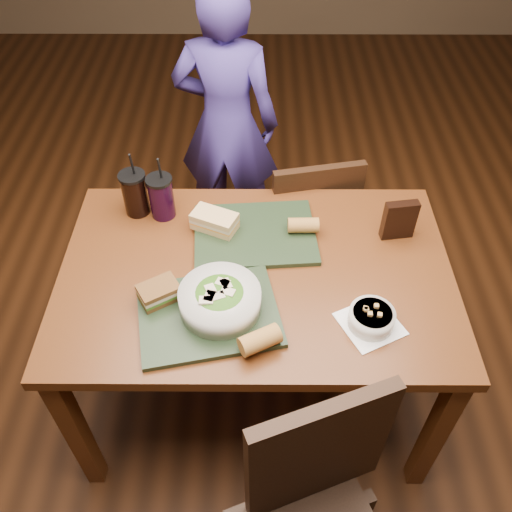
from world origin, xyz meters
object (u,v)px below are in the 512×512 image
(soup_bowl, at_px, (371,318))
(baguette_far, at_px, (303,225))
(salad_bowl, at_px, (220,299))
(sandwich_near, at_px, (159,292))
(sandwich_far, at_px, (215,221))
(diner, at_px, (227,124))
(dining_table, at_px, (256,288))
(chair_far, at_px, (312,225))
(cup_cola, at_px, (135,193))
(tray_far, at_px, (255,234))
(baguette_near, at_px, (260,340))
(cup_berry, at_px, (161,197))
(tray_near, at_px, (209,315))
(chip_bag, at_px, (399,220))

(soup_bowl, xyz_separation_m, baguette_far, (-0.18, 0.39, 0.01))
(salad_bowl, relative_size, soup_bowl, 1.11)
(sandwich_near, distance_m, sandwich_far, 0.36)
(diner, bearing_deg, baguette_far, 118.95)
(baguette_far, bearing_deg, salad_bowl, -128.35)
(dining_table, bearing_deg, chair_far, 65.69)
(salad_bowl, xyz_separation_m, cup_cola, (-0.33, 0.47, 0.03))
(tray_far, distance_m, salad_bowl, 0.35)
(diner, relative_size, baguette_near, 11.33)
(sandwich_far, distance_m, baguette_near, 0.52)
(chair_far, bearing_deg, cup_berry, -156.20)
(baguette_near, bearing_deg, sandwich_near, 150.28)
(sandwich_far, relative_size, cup_cola, 0.68)
(tray_near, height_order, cup_berry, cup_berry)
(chair_far, relative_size, tray_far, 1.99)
(soup_bowl, height_order, sandwich_near, sandwich_near)
(diner, xyz_separation_m, soup_bowl, (0.49, -1.22, 0.11))
(baguette_far, bearing_deg, sandwich_near, -146.34)
(chair_far, relative_size, baguette_near, 7.02)
(baguette_near, distance_m, cup_berry, 0.69)
(baguette_far, bearing_deg, sandwich_far, 177.11)
(tray_near, xyz_separation_m, baguette_far, (0.31, 0.36, 0.04))
(chair_far, bearing_deg, salad_bowl, -116.41)
(tray_near, relative_size, soup_bowl, 1.88)
(baguette_far, xyz_separation_m, cup_cola, (-0.60, 0.12, 0.04))
(diner, bearing_deg, sandwich_far, 98.37)
(sandwich_far, height_order, baguette_near, sandwich_far)
(sandwich_near, bearing_deg, cup_cola, 107.63)
(diner, distance_m, sandwich_far, 0.82)
(dining_table, distance_m, tray_near, 0.26)
(chair_far, xyz_separation_m, sandwich_near, (-0.54, -0.67, 0.33))
(salad_bowl, height_order, cup_cola, cup_cola)
(sandwich_far, bearing_deg, soup_bowl, -39.71)
(sandwich_far, height_order, baguette_far, sandwich_far)
(soup_bowl, distance_m, baguette_far, 0.43)
(dining_table, distance_m, chair_far, 0.62)
(soup_bowl, bearing_deg, diner, 111.80)
(sandwich_far, xyz_separation_m, chip_bag, (0.63, -0.02, 0.03))
(soup_bowl, xyz_separation_m, cup_cola, (-0.78, 0.51, 0.05))
(dining_table, xyz_separation_m, tray_near, (-0.14, -0.19, 0.10))
(tray_near, bearing_deg, dining_table, 53.05)
(dining_table, height_order, cup_berry, cup_berry)
(sandwich_near, bearing_deg, cup_berry, 95.55)
(baguette_near, bearing_deg, tray_near, 142.40)
(sandwich_far, bearing_deg, tray_far, -9.75)
(diner, bearing_deg, cup_berry, 83.36)
(diner, xyz_separation_m, cup_cola, (-0.29, -0.70, 0.16))
(tray_far, height_order, baguette_far, baguette_far)
(dining_table, relative_size, tray_near, 3.10)
(tray_far, bearing_deg, sandwich_far, 170.25)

